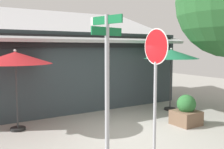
{
  "coord_description": "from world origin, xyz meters",
  "views": [
    {
      "loc": [
        -4.36,
        -5.76,
        2.44
      ],
      "look_at": [
        -0.06,
        1.2,
        1.6
      ],
      "focal_mm": 41.84,
      "sensor_mm": 36.0,
      "label": 1
    }
  ],
  "objects_px": {
    "stop_sign": "(156,67)",
    "patio_umbrella_crimson_left": "(15,59)",
    "patio_umbrella_forest_green_center": "(171,55)",
    "street_sign_post": "(107,77)",
    "sidewalk_planter": "(186,112)"
  },
  "relations": [
    {
      "from": "stop_sign",
      "to": "patio_umbrella_crimson_left",
      "type": "xyz_separation_m",
      "value": [
        -2.26,
        3.51,
        0.12
      ]
    },
    {
      "from": "patio_umbrella_crimson_left",
      "to": "patio_umbrella_forest_green_center",
      "type": "xyz_separation_m",
      "value": [
        5.67,
        -0.51,
        0.04
      ]
    },
    {
      "from": "street_sign_post",
      "to": "patio_umbrella_forest_green_center",
      "type": "bearing_deg",
      "value": 32.73
    },
    {
      "from": "street_sign_post",
      "to": "sidewalk_planter",
      "type": "xyz_separation_m",
      "value": [
        3.66,
        1.26,
        -1.44
      ]
    },
    {
      "from": "stop_sign",
      "to": "sidewalk_planter",
      "type": "distance_m",
      "value": 3.16
    },
    {
      "from": "stop_sign",
      "to": "sidewalk_planter",
      "type": "xyz_separation_m",
      "value": [
        2.42,
        1.28,
        -1.58
      ]
    },
    {
      "from": "street_sign_post",
      "to": "patio_umbrella_crimson_left",
      "type": "distance_m",
      "value": 3.65
    },
    {
      "from": "street_sign_post",
      "to": "patio_umbrella_crimson_left",
      "type": "height_order",
      "value": "street_sign_post"
    },
    {
      "from": "street_sign_post",
      "to": "patio_umbrella_crimson_left",
      "type": "xyz_separation_m",
      "value": [
        -1.01,
        3.5,
        0.27
      ]
    },
    {
      "from": "patio_umbrella_forest_green_center",
      "to": "patio_umbrella_crimson_left",
      "type": "bearing_deg",
      "value": 174.88
    },
    {
      "from": "sidewalk_planter",
      "to": "patio_umbrella_forest_green_center",
      "type": "bearing_deg",
      "value": 60.17
    },
    {
      "from": "street_sign_post",
      "to": "patio_umbrella_forest_green_center",
      "type": "xyz_separation_m",
      "value": [
        4.65,
        2.99,
        0.31
      ]
    },
    {
      "from": "patio_umbrella_crimson_left",
      "to": "sidewalk_planter",
      "type": "height_order",
      "value": "patio_umbrella_crimson_left"
    },
    {
      "from": "street_sign_post",
      "to": "stop_sign",
      "type": "distance_m",
      "value": 1.25
    },
    {
      "from": "patio_umbrella_forest_green_center",
      "to": "sidewalk_planter",
      "type": "distance_m",
      "value": 2.65
    }
  ]
}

